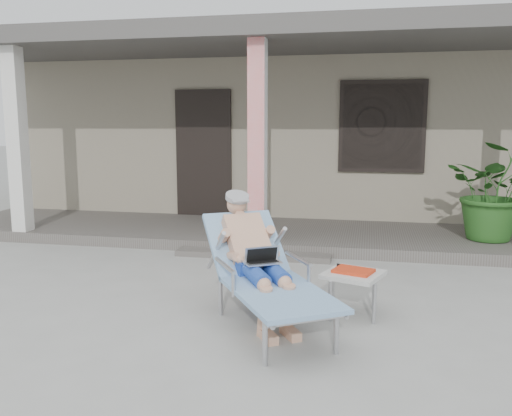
# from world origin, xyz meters

# --- Properties ---
(ground) EXTENTS (60.00, 60.00, 0.00)m
(ground) POSITION_xyz_m (0.00, 0.00, 0.00)
(ground) COLOR #9E9E99
(ground) RESTS_ON ground
(house) EXTENTS (10.40, 5.40, 3.30)m
(house) POSITION_xyz_m (0.00, 6.50, 1.67)
(house) COLOR gray
(house) RESTS_ON ground
(porch_deck) EXTENTS (10.00, 2.00, 0.15)m
(porch_deck) POSITION_xyz_m (0.00, 3.00, 0.07)
(porch_deck) COLOR #605B56
(porch_deck) RESTS_ON ground
(porch_overhang) EXTENTS (10.00, 2.30, 2.85)m
(porch_overhang) POSITION_xyz_m (0.00, 2.95, 2.79)
(porch_overhang) COLOR silver
(porch_overhang) RESTS_ON porch_deck
(porch_step) EXTENTS (2.00, 0.30, 0.07)m
(porch_step) POSITION_xyz_m (0.00, 1.85, 0.04)
(porch_step) COLOR #605B56
(porch_step) RESTS_ON ground
(lounger) EXTENTS (1.47, 1.80, 1.15)m
(lounger) POSITION_xyz_m (0.53, -0.30, 0.71)
(lounger) COLOR #B7B7BC
(lounger) RESTS_ON ground
(side_table) EXTENTS (0.60, 0.60, 0.42)m
(side_table) POSITION_xyz_m (1.32, 0.00, 0.36)
(side_table) COLOR beige
(side_table) RESTS_ON ground
(potted_palm) EXTENTS (1.45, 1.34, 1.32)m
(potted_palm) POSITION_xyz_m (3.08, 2.89, 0.81)
(potted_palm) COLOR #26591E
(potted_palm) RESTS_ON porch_deck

